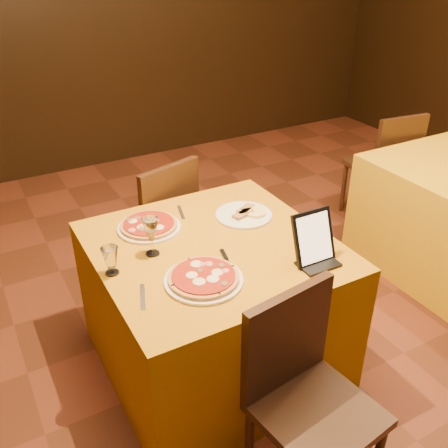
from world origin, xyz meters
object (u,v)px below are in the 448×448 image
chair_main_far (153,225)px  pizza_far (149,226)px  chair_main_near (317,413)px  chair_side_far (379,166)px  wine_glass (151,236)px  pizza_near (204,279)px  tablet (313,237)px  water_glass (111,261)px  main_table (214,306)px

chair_main_far → pizza_far: bearing=51.7°
chair_main_near → chair_side_far: (1.93, 1.66, 0.00)m
chair_main_near → wine_glass: 1.02m
pizza_near → tablet: (0.50, -0.09, 0.10)m
water_glass → tablet: size_ratio=0.53×
chair_side_far → pizza_near: chair_side_far is taller
main_table → wine_glass: size_ratio=5.79×
main_table → water_glass: bearing=179.2°
main_table → chair_side_far: (1.93, 0.82, 0.08)m
main_table → pizza_far: pizza_far is taller
water_glass → chair_side_far: bearing=18.5°
chair_main_far → pizza_near: 1.11m
pizza_far → tablet: size_ratio=1.31×
chair_side_far → tablet: tablet is taller
main_table → chair_main_near: (0.00, -0.84, 0.08)m
chair_side_far → wine_glass: 2.37m
main_table → chair_side_far: 2.10m
wine_glass → pizza_far: bearing=72.3°
pizza_near → pizza_far: 0.53m
chair_main_far → pizza_far: (-0.21, -0.52, 0.31)m
chair_main_far → main_table: bearing=73.6°
chair_main_near → pizza_near: size_ratio=2.68×
chair_side_far → pizza_far: bearing=20.6°
wine_glass → chair_side_far: bearing=18.8°
chair_main_near → tablet: tablet is taller
main_table → tablet: tablet is taller
chair_main_near → chair_main_far: same height
wine_glass → water_glass: size_ratio=1.46×
tablet → water_glass: bearing=158.1°
main_table → wine_glass: bearing=167.1°
pizza_near → tablet: size_ratio=1.39×
chair_side_far → pizza_far: chair_side_far is taller
wine_glass → pizza_near: bearing=-70.6°
chair_main_far → water_glass: 1.01m
pizza_far → water_glass: water_glass is taller
chair_main_far → water_glass: bearing=42.0°
main_table → water_glass: water_glass is taller
chair_main_near → pizza_near: 0.69m
tablet → chair_side_far: bearing=36.1°
tablet → pizza_far: bearing=131.5°
water_glass → chair_main_far: bearing=58.5°
main_table → wine_glass: wine_glass is taller
chair_main_near → tablet: (0.33, 0.51, 0.41)m
main_table → pizza_far: size_ratio=3.45×
chair_side_far → water_glass: 2.58m
chair_side_far → water_glass: size_ratio=7.00×
main_table → pizza_far: bearing=126.0°
wine_glass → main_table: bearing=-12.9°
wine_glass → tablet: tablet is taller
pizza_far → wine_glass: (-0.07, -0.22, 0.08)m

